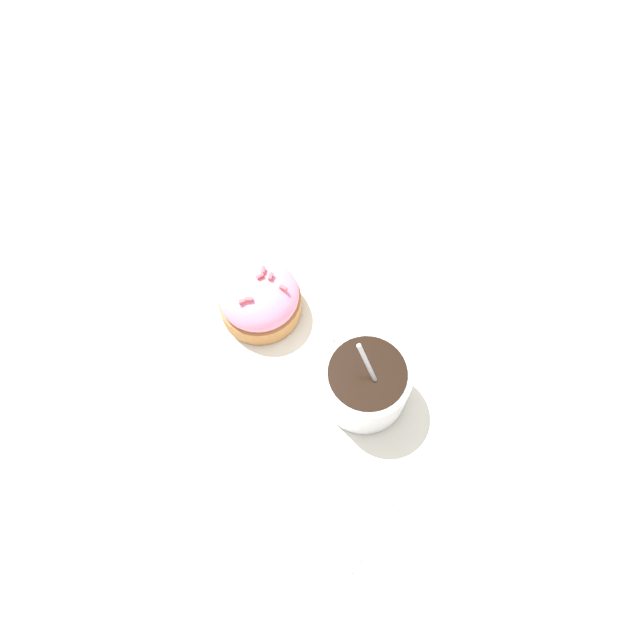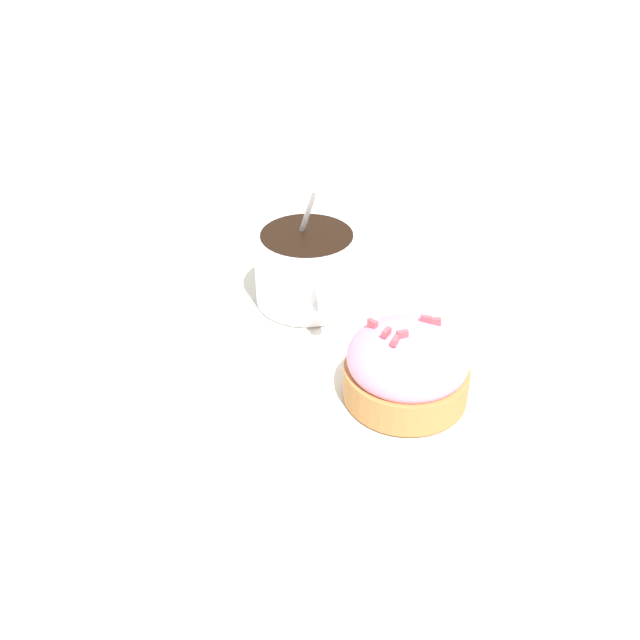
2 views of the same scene
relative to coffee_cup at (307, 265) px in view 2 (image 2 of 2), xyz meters
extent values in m
plane|color=silver|center=(0.07, -0.01, -0.03)|extent=(3.00, 3.00, 0.00)
cube|color=white|center=(0.07, -0.01, -0.03)|extent=(0.33, 0.32, 0.00)
cylinder|color=white|center=(0.00, 0.00, 0.00)|extent=(0.08, 0.08, 0.06)
cylinder|color=black|center=(0.00, 0.00, 0.02)|extent=(0.07, 0.07, 0.01)
torus|color=white|center=(0.04, -0.01, 0.00)|extent=(0.04, 0.02, 0.04)
ellipsoid|color=silver|center=(0.02, 0.00, -0.02)|extent=(0.02, 0.02, 0.01)
cylinder|color=silver|center=(-0.01, 0.00, 0.02)|extent=(0.05, 0.00, 0.09)
cylinder|color=#B2753D|center=(0.13, 0.00, -0.02)|extent=(0.08, 0.08, 0.02)
ellipsoid|color=pink|center=(0.13, 0.00, 0.00)|extent=(0.08, 0.08, 0.04)
cube|color=#EA4C56|center=(0.13, 0.02, 0.02)|extent=(0.01, 0.01, 0.00)
cube|color=#EA4C56|center=(0.14, -0.01, 0.02)|extent=(0.00, 0.01, 0.00)
cube|color=#EA4C56|center=(0.14, -0.01, 0.02)|extent=(0.01, 0.01, 0.00)
cube|color=#EA4C56|center=(0.11, -0.01, 0.02)|extent=(0.01, 0.00, 0.00)
cube|color=#EA4C56|center=(0.13, -0.01, 0.02)|extent=(0.01, 0.01, 0.00)
cube|color=#EA4C56|center=(0.13, 0.02, 0.02)|extent=(0.01, 0.01, 0.00)
camera|label=1|loc=(-0.09, 0.16, 0.54)|focal=35.00mm
camera|label=2|loc=(0.44, -0.23, 0.29)|focal=42.00mm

